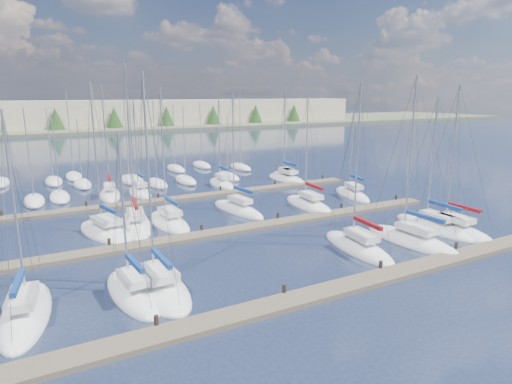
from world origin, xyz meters
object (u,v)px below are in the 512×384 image
sailboat_e (411,240)px  sailboat_i (136,224)px  sailboat_b (132,293)px  sailboat_d (358,247)px  sailboat_f (433,227)px  sailboat_k (238,209)px  sailboat_c (158,287)px  sailboat_r (286,177)px  sailboat_h (105,232)px  sailboat_g (452,230)px  sailboat_q (286,179)px  sailboat_a (26,313)px  sailboat_l (309,205)px  sailboat_m (352,195)px  sailboat_n (110,195)px  sailboat_p (222,184)px  sailboat_o (140,193)px  sailboat_j (169,222)px

sailboat_e → sailboat_i: sailboat_i is taller
sailboat_b → sailboat_d: 17.94m
sailboat_f → sailboat_k: bearing=136.1°
sailboat_k → sailboat_d: size_ratio=0.95×
sailboat_f → sailboat_c: bearing=-176.4°
sailboat_r → sailboat_h: sailboat_h is taller
sailboat_c → sailboat_g: (26.94, -1.08, 0.00)m
sailboat_b → sailboat_q: bearing=38.7°
sailboat_a → sailboat_f: bearing=8.1°
sailboat_g → sailboat_l: (-6.31, 13.61, -0.01)m
sailboat_m → sailboat_h: sailboat_h is taller
sailboat_r → sailboat_h: bearing=-144.3°
sailboat_n → sailboat_r: size_ratio=1.02×
sailboat_g → sailboat_l: size_ratio=1.06×
sailboat_d → sailboat_k: bearing=108.8°
sailboat_n → sailboat_i: sailboat_i is taller
sailboat_b → sailboat_p: (18.27, 27.53, 0.01)m
sailboat_k → sailboat_h: size_ratio=0.94×
sailboat_m → sailboat_p: 17.70m
sailboat_n → sailboat_q: size_ratio=1.17×
sailboat_e → sailboat_i: size_ratio=0.93×
sailboat_n → sailboat_q: (24.51, -1.75, -0.03)m
sailboat_c → sailboat_o: size_ratio=1.16×
sailboat_m → sailboat_l: sailboat_l is taller
sailboat_b → sailboat_d: sailboat_d is taller
sailboat_c → sailboat_b: (-1.67, -0.13, -0.00)m
sailboat_e → sailboat_n: sailboat_e is taller
sailboat_m → sailboat_p: size_ratio=0.90×
sailboat_e → sailboat_m: 16.77m
sailboat_k → sailboat_h: 13.88m
sailboat_q → sailboat_d: sailboat_d is taller
sailboat_p → sailboat_h: bearing=-138.5°
sailboat_d → sailboat_i: bearing=139.9°
sailboat_g → sailboat_m: size_ratio=1.25×
sailboat_p → sailboat_a: 36.39m
sailboat_l → sailboat_q: bearing=71.6°
sailboat_e → sailboat_q: 28.08m
sailboat_b → sailboat_l: size_ratio=0.82×
sailboat_f → sailboat_d: 9.84m
sailboat_g → sailboat_r: size_ratio=1.00×
sailboat_k → sailboat_i: bearing=172.6°
sailboat_p → sailboat_d: 27.95m
sailboat_e → sailboat_l: 13.90m
sailboat_h → sailboat_f: sailboat_h is taller
sailboat_q → sailboat_f: bearing=-91.9°
sailboat_r → sailboat_o: 21.54m
sailboat_r → sailboat_o: sailboat_r is taller
sailboat_j → sailboat_d: 18.08m
sailboat_b → sailboat_o: (7.09, 27.55, 0.02)m
sailboat_m → sailboat_d: bearing=-115.3°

